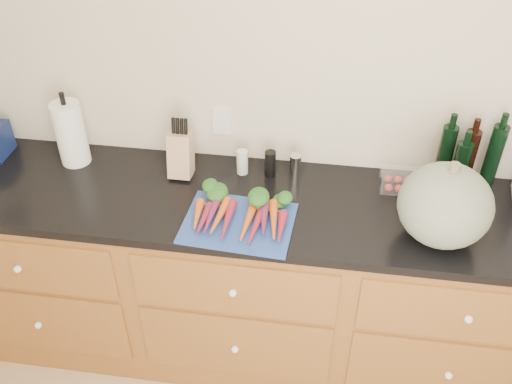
% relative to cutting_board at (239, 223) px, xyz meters
% --- Properties ---
extents(wall_back, '(4.10, 0.05, 2.60)m').
position_rel_cutting_board_xyz_m(wall_back, '(0.45, 0.48, 0.35)').
color(wall_back, beige).
rests_on(wall_back, ground).
extents(cabinets, '(3.60, 0.64, 0.90)m').
position_rel_cutting_board_xyz_m(cabinets, '(0.45, 0.16, -0.49)').
color(cabinets, brown).
rests_on(cabinets, ground).
extents(countertop, '(3.64, 0.62, 0.04)m').
position_rel_cutting_board_xyz_m(countertop, '(0.45, 0.16, -0.03)').
color(countertop, black).
rests_on(countertop, cabinets).
extents(cutting_board, '(0.44, 0.35, 0.01)m').
position_rel_cutting_board_xyz_m(cutting_board, '(0.00, 0.00, 0.00)').
color(cutting_board, '#214293').
rests_on(cutting_board, countertop).
extents(carrots, '(0.40, 0.29, 0.06)m').
position_rel_cutting_board_xyz_m(carrots, '(0.00, 0.04, 0.03)').
color(carrots, '#D65919').
rests_on(carrots, cutting_board).
extents(squash, '(0.34, 0.34, 0.31)m').
position_rel_cutting_board_xyz_m(squash, '(0.76, 0.04, 0.15)').
color(squash, '#5F6D5B').
rests_on(squash, countertop).
extents(paper_towel, '(0.13, 0.13, 0.29)m').
position_rel_cutting_board_xyz_m(paper_towel, '(-0.79, 0.32, 0.14)').
color(paper_towel, white).
rests_on(paper_towel, countertop).
extents(knife_block, '(0.10, 0.10, 0.20)m').
position_rel_cutting_board_xyz_m(knife_block, '(-0.30, 0.30, 0.09)').
color(knife_block, tan).
rests_on(knife_block, countertop).
extents(grinder_salt, '(0.05, 0.05, 0.11)m').
position_rel_cutting_board_xyz_m(grinder_salt, '(-0.04, 0.34, 0.05)').
color(grinder_salt, silver).
rests_on(grinder_salt, countertop).
extents(grinder_pepper, '(0.05, 0.05, 0.12)m').
position_rel_cutting_board_xyz_m(grinder_pepper, '(0.08, 0.34, 0.05)').
color(grinder_pepper, black).
rests_on(grinder_pepper, countertop).
extents(canister_chrome, '(0.05, 0.05, 0.11)m').
position_rel_cutting_board_xyz_m(canister_chrome, '(0.19, 0.34, 0.05)').
color(canister_chrome, silver).
rests_on(canister_chrome, countertop).
extents(tomato_box, '(0.15, 0.12, 0.07)m').
position_rel_cutting_board_xyz_m(tomato_box, '(0.63, 0.33, 0.03)').
color(tomato_box, white).
rests_on(tomato_box, countertop).
extents(bottles, '(0.25, 0.13, 0.30)m').
position_rel_cutting_board_xyz_m(bottles, '(0.89, 0.37, 0.13)').
color(bottles, black).
rests_on(bottles, countertop).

